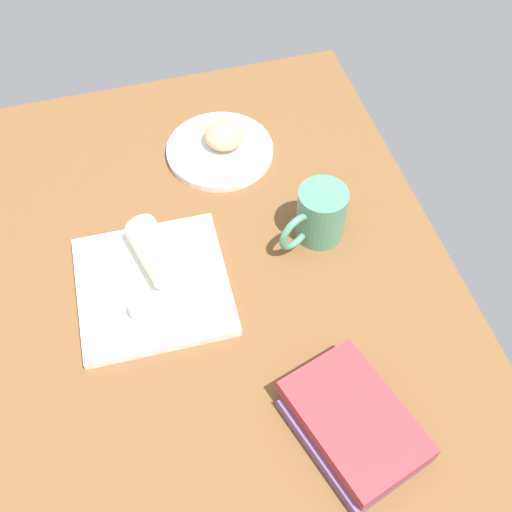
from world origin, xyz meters
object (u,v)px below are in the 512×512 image
at_px(square_plate, 153,286).
at_px(breakfast_wrap, 155,251).
at_px(coffee_mug, 319,215).
at_px(scone_pastry, 224,135).
at_px(sauce_cup, 145,307).
at_px(round_plate, 220,151).
at_px(book_stack, 354,424).

distance_m(square_plate, breakfast_wrap, 0.06).
relative_size(square_plate, coffee_mug, 1.87).
relative_size(scone_pastry, coffee_mug, 0.59).
height_order(scone_pastry, sauce_cup, scone_pastry).
xyz_separation_m(sauce_cup, coffee_mug, (-0.09, 0.32, 0.02)).
distance_m(round_plate, coffee_mug, 0.27).
relative_size(sauce_cup, book_stack, 0.22).
xyz_separation_m(round_plate, breakfast_wrap, (0.24, -0.17, 0.04)).
height_order(breakfast_wrap, coffee_mug, coffee_mug).
height_order(scone_pastry, coffee_mug, coffee_mug).
height_order(scone_pastry, book_stack, scone_pastry).
height_order(square_plate, sauce_cup, sauce_cup).
xyz_separation_m(round_plate, sauce_cup, (0.33, -0.20, 0.02)).
xyz_separation_m(round_plate, book_stack, (0.59, 0.05, 0.02)).
bearing_deg(square_plate, scone_pastry, 146.02).
relative_size(round_plate, coffee_mug, 1.58).
height_order(square_plate, book_stack, book_stack).
bearing_deg(scone_pastry, sauce_cup, -32.02).
height_order(square_plate, breakfast_wrap, breakfast_wrap).
height_order(round_plate, book_stack, book_stack).
xyz_separation_m(breakfast_wrap, coffee_mug, (0.01, 0.28, 0.01)).
height_order(sauce_cup, coffee_mug, coffee_mug).
bearing_deg(square_plate, book_stack, 36.05).
height_order(round_plate, breakfast_wrap, breakfast_wrap).
bearing_deg(scone_pastry, breakfast_wrap, -36.06).
height_order(scone_pastry, breakfast_wrap, breakfast_wrap).
bearing_deg(square_plate, round_plate, 146.78).
xyz_separation_m(book_stack, coffee_mug, (-0.35, 0.07, 0.03)).
bearing_deg(breakfast_wrap, book_stack, -73.23).
xyz_separation_m(scone_pastry, coffee_mug, (0.25, 0.11, 0.02)).
bearing_deg(round_plate, square_plate, -33.22).
bearing_deg(sauce_cup, square_plate, 160.30).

